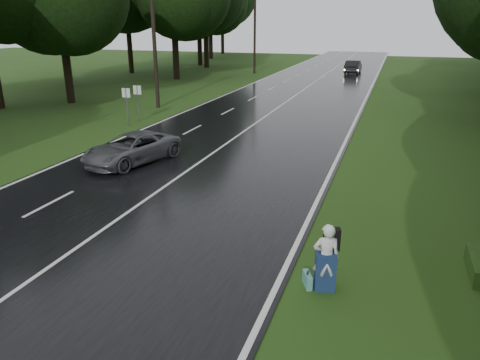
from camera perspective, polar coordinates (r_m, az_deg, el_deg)
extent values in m
plane|color=#254414|center=(13.96, -18.74, -7.44)|extent=(160.00, 160.00, 0.00)
cube|color=black|center=(31.35, 3.66, 8.25)|extent=(12.00, 140.00, 0.04)
cube|color=silver|center=(31.35, 3.66, 8.29)|extent=(0.12, 140.00, 0.01)
imported|color=#4E5053|center=(20.80, -13.47, 3.89)|extent=(3.41, 5.10, 1.30)
imported|color=black|center=(57.97, 14.05, 13.64)|extent=(1.73, 4.70, 1.54)
imported|color=silver|center=(10.89, 10.77, -9.55)|extent=(0.71, 0.56, 1.70)
cube|color=navy|center=(11.08, 10.65, -11.25)|extent=(0.55, 0.44, 0.95)
cube|color=black|center=(10.93, 11.45, -7.30)|extent=(0.43, 0.30, 0.54)
cube|color=teal|center=(11.29, 8.47, -12.30)|extent=(0.32, 0.49, 0.34)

